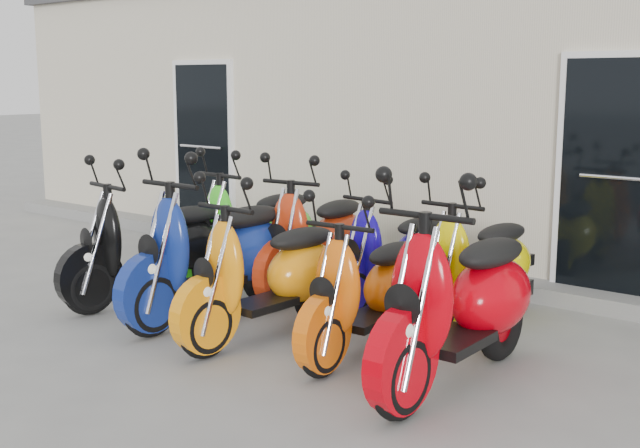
# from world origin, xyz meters

# --- Properties ---
(ground) EXTENTS (80.00, 80.00, 0.00)m
(ground) POSITION_xyz_m (0.00, 0.00, 0.00)
(ground) COLOR gray
(ground) RESTS_ON ground
(building) EXTENTS (14.00, 6.00, 3.20)m
(building) POSITION_xyz_m (0.00, 5.20, 1.60)
(building) COLOR beige
(building) RESTS_ON ground
(front_step) EXTENTS (14.00, 0.40, 0.15)m
(front_step) POSITION_xyz_m (0.00, 2.02, 0.07)
(front_step) COLOR gray
(front_step) RESTS_ON ground
(door_left) EXTENTS (1.07, 0.08, 2.22)m
(door_left) POSITION_xyz_m (-3.20, 2.17, 1.26)
(door_left) COLOR black
(door_left) RESTS_ON front_step
(scooter_front_black) EXTENTS (0.98, 1.98, 1.40)m
(scooter_front_black) POSITION_xyz_m (-1.25, -0.34, 0.70)
(scooter_front_black) COLOR black
(scooter_front_black) RESTS_ON ground
(scooter_front_blue) EXTENTS (0.77, 2.06, 1.51)m
(scooter_front_blue) POSITION_xyz_m (-0.43, -0.34, 0.76)
(scooter_front_blue) COLOR navy
(scooter_front_blue) RESTS_ON ground
(scooter_front_orange_a) EXTENTS (0.79, 1.90, 1.38)m
(scooter_front_orange_a) POSITION_xyz_m (0.32, -0.48, 0.69)
(scooter_front_orange_a) COLOR orange
(scooter_front_orange_a) RESTS_ON ground
(scooter_front_orange_b) EXTENTS (0.73, 1.79, 1.30)m
(scooter_front_orange_b) POSITION_xyz_m (1.18, -0.28, 0.65)
(scooter_front_orange_b) COLOR #EB600B
(scooter_front_orange_b) RESTS_ON ground
(scooter_front_red) EXTENTS (0.77, 2.08, 1.53)m
(scooter_front_red) POSITION_xyz_m (2.02, -0.42, 0.77)
(scooter_front_red) COLOR #CD000C
(scooter_front_red) RESTS_ON ground
(scooter_back_green) EXTENTS (0.85, 1.95, 1.41)m
(scooter_back_green) POSITION_xyz_m (-1.08, 0.85, 0.70)
(scooter_back_green) COLOR #3BE521
(scooter_back_green) RESTS_ON ground
(scooter_back_red) EXTENTS (0.90, 1.97, 1.41)m
(scooter_back_red) POSITION_xyz_m (-0.24, 0.85, 0.70)
(scooter_back_red) COLOR red
(scooter_back_red) RESTS_ON ground
(scooter_back_blue) EXTENTS (0.83, 1.80, 1.28)m
(scooter_back_blue) POSITION_xyz_m (0.62, 0.93, 0.64)
(scooter_back_blue) COLOR #15069F
(scooter_back_blue) RESTS_ON ground
(scooter_back_yellow) EXTENTS (0.76, 1.84, 1.33)m
(scooter_back_yellow) POSITION_xyz_m (1.46, 0.90, 0.67)
(scooter_back_yellow) COLOR #EDDD00
(scooter_back_yellow) RESTS_ON ground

